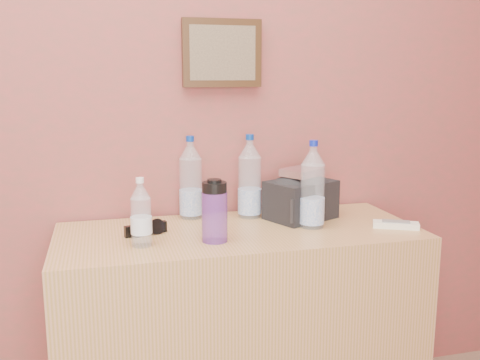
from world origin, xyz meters
The scene contains 11 objects.
picture_frame centered at (0.52, 1.98, 1.40)m, with size 0.30×0.03×0.25m, color #382311, non-canonical shape.
dresser centered at (0.52, 1.72, 0.39)m, with size 1.26×0.52×0.79m, color #9F7956.
pet_large_b centered at (0.39, 1.93, 0.92)m, with size 0.08×0.08×0.31m.
pet_large_c centered at (0.61, 1.88, 0.93)m, with size 0.09×0.09×0.32m.
pet_large_d centered at (0.78, 1.69, 0.92)m, with size 0.08×0.08×0.31m.
pet_small centered at (0.18, 1.63, 0.88)m, with size 0.06×0.06×0.22m.
nalgene_bottle centered at (0.41, 1.61, 0.89)m, with size 0.08×0.08×0.21m.
sunglasses centered at (0.20, 1.75, 0.81)m, with size 0.15×0.06×0.04m, color black, non-canonical shape.
ac_remote centered at (1.07, 1.61, 0.80)m, with size 0.16×0.05×0.02m, color silver.
toiletry_bag centered at (0.79, 1.81, 0.87)m, with size 0.24×0.17×0.16m, color black, non-canonical shape.
foil_packet centered at (0.79, 1.81, 0.96)m, with size 0.13×0.11×0.03m, color white.
Camera 1 is at (0.07, -0.03, 1.31)m, focal length 40.00 mm.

